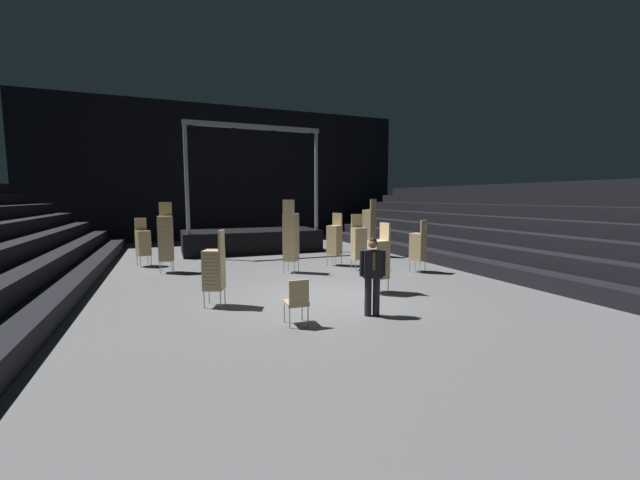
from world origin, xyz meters
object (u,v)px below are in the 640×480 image
object	(u,v)px
chair_stack_rear_left	(379,258)
man_with_tie	(373,272)
chair_stack_rear_centre	(369,228)
chair_stack_aisle_left	(166,238)
loose_chair_near_man	(297,299)
chair_stack_front_left	(291,236)
chair_stack_mid_centre	(335,239)
chair_stack_mid_right	(359,242)
chair_stack_rear_right	(214,268)
chair_stack_mid_left	(143,242)
chair_stack_front_right	(418,246)
stage_riser	(251,238)

from	to	relation	value
chair_stack_rear_left	man_with_tie	bearing A→B (deg)	140.54
man_with_tie	chair_stack_rear_left	size ratio (longest dim) A/B	0.91
chair_stack_rear_centre	chair_stack_aisle_left	world-z (taller)	chair_stack_rear_centre
loose_chair_near_man	chair_stack_front_left	bearing A→B (deg)	74.41
chair_stack_front_left	chair_stack_mid_centre	world-z (taller)	chair_stack_front_left
chair_stack_front_left	chair_stack_mid_right	world-z (taller)	chair_stack_front_left
chair_stack_rear_right	chair_stack_mid_left	bearing A→B (deg)	38.74
chair_stack_mid_left	chair_stack_rear_centre	size ratio (longest dim) A/B	0.73
chair_stack_mid_left	chair_stack_rear_right	size ratio (longest dim) A/B	1.00
man_with_tie	chair_stack_mid_right	bearing A→B (deg)	-98.15
chair_stack_front_right	chair_stack_rear_left	xyz separation A→B (m)	(-2.74, -2.05, 0.04)
chair_stack_mid_left	loose_chair_near_man	xyz separation A→B (m)	(3.20, -8.44, -0.37)
stage_riser	chair_stack_aisle_left	distance (m)	5.61
chair_stack_mid_left	chair_stack_rear_right	distance (m)	6.69
chair_stack_rear_left	chair_stack_rear_centre	distance (m)	6.50
man_with_tie	loose_chair_near_man	distance (m)	1.75
stage_riser	chair_stack_front_right	bearing A→B (deg)	-59.47
chair_stack_mid_left	chair_stack_mid_centre	world-z (taller)	chair_stack_mid_centre
chair_stack_mid_right	man_with_tie	bearing A→B (deg)	69.70
stage_riser	chair_stack_rear_centre	xyz separation A→B (m)	(4.43, -3.46, 0.62)
chair_stack_rear_left	chair_stack_front_left	bearing A→B (deg)	15.07
chair_stack_mid_left	loose_chair_near_man	size ratio (longest dim) A/B	1.90
chair_stack_rear_centre	chair_stack_mid_centre	bearing A→B (deg)	-172.45
stage_riser	chair_stack_rear_right	distance (m)	9.35
chair_stack_front_right	chair_stack_aisle_left	world-z (taller)	chair_stack_aisle_left
man_with_tie	chair_stack_rear_centre	world-z (taller)	chair_stack_rear_centre
chair_stack_mid_centre	loose_chair_near_man	size ratio (longest dim) A/B	2.08
chair_stack_front_left	chair_stack_front_right	bearing A→B (deg)	18.56
chair_stack_mid_right	chair_stack_mid_centre	size ratio (longest dim) A/B	1.00
chair_stack_aisle_left	loose_chair_near_man	world-z (taller)	chair_stack_aisle_left
man_with_tie	chair_stack_mid_left	distance (m)	9.77
man_with_tie	chair_stack_front_right	bearing A→B (deg)	-120.05
chair_stack_rear_centre	chair_stack_aisle_left	distance (m)	8.21
chair_stack_front_left	chair_stack_rear_right	bearing A→B (deg)	-92.82
chair_stack_rear_left	loose_chair_near_man	xyz separation A→B (m)	(-2.85, -1.70, -0.41)
chair_stack_front_right	chair_stack_front_left	bearing A→B (deg)	133.42
chair_stack_front_right	chair_stack_mid_left	bearing A→B (deg)	125.64
chair_stack_front_right	chair_stack_aisle_left	size ratio (longest dim) A/B	0.75
chair_stack_mid_left	chair_stack_rear_left	size ratio (longest dim) A/B	0.95
chair_stack_front_right	chair_stack_rear_left	distance (m)	3.42
chair_stack_mid_centre	chair_stack_rear_centre	world-z (taller)	chair_stack_rear_centre
chair_stack_mid_left	chair_stack_aisle_left	distance (m)	1.82
chair_stack_front_left	chair_stack_rear_left	distance (m)	3.81
chair_stack_mid_centre	chair_stack_aisle_left	xyz separation A→B (m)	(-5.87, 0.84, 0.21)
chair_stack_front_left	chair_stack_rear_centre	xyz separation A→B (m)	(4.25, 2.24, 0.00)
chair_stack_mid_right	loose_chair_near_man	bearing A→B (deg)	55.00
chair_stack_mid_left	chair_stack_rear_centre	world-z (taller)	chair_stack_rear_centre
chair_stack_mid_right	loose_chair_near_man	distance (m)	6.14
man_with_tie	chair_stack_aisle_left	size ratio (longest dim) A/B	0.71
chair_stack_front_right	chair_stack_rear_centre	distance (m)	3.77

